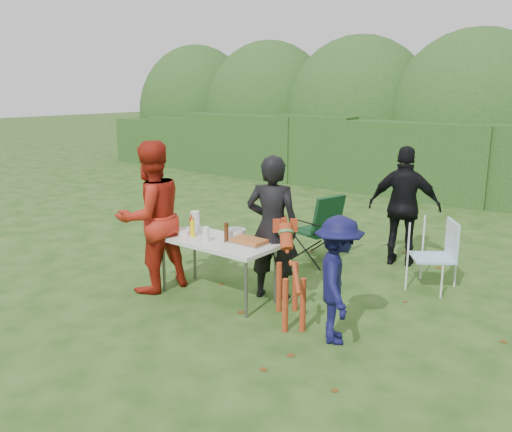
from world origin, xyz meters
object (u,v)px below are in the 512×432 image
Objects in this scene: paper_towel_roll at (195,221)px; folding_table at (217,244)px; person_red_jacket at (151,217)px; beer_bottle at (226,232)px; child at (338,280)px; lawn_chair at (433,255)px; dog at (291,277)px; camping_chair at (316,227)px; person_black_puffy at (404,206)px; ketchup_bottle at (192,227)px; person_cook at (272,228)px; mustard_bottle at (192,229)px.

folding_table is at bearing -15.17° from paper_towel_roll.
beer_bottle is at bearing 118.14° from person_red_jacket.
lawn_chair is at bearing -39.11° from child.
camping_chair is (-0.93, 2.02, 0.01)m from dog.
camping_chair is 2.01m from paper_towel_roll.
person_red_jacket is 1.77× the size of dog.
person_black_puffy is at bearing 64.16° from folding_table.
dog is 1.68m from paper_towel_roll.
paper_towel_roll is (-0.51, 0.14, 0.18)m from folding_table.
person_red_jacket reaches higher than paper_towel_roll.
camping_chair reaches higher than ketchup_bottle.
person_cook is 1.66m from camping_chair.
mustard_bottle is at bearing 125.22° from person_red_jacket.
mustard_bottle is 0.91× the size of ketchup_bottle.
ketchup_bottle is at bearing 139.54° from mustard_bottle.
mustard_bottle is at bearing -169.59° from beer_bottle.
mustard_bottle is at bearing -52.75° from paper_towel_roll.
person_red_jacket is at bearing -161.69° from beer_bottle.
beer_bottle is at bearing 4.37° from ketchup_bottle.
beer_bottle is at bearing 44.93° from dog.
person_cook reaches higher than paper_towel_roll.
dog is 1.55m from ketchup_bottle.
child is 5.52× the size of beer_bottle.
beer_bottle is 0.67m from paper_towel_roll.
lawn_chair is (0.71, -0.70, -0.42)m from person_black_puffy.
person_red_jacket is 8.02× the size of beer_bottle.
lawn_chair is (1.45, 1.52, -0.43)m from person_cook.
lawn_chair is (2.82, 2.25, -0.50)m from person_red_jacket.
mustard_bottle is at bearing -166.21° from folding_table.
mustard_bottle is (-0.34, -0.08, 0.15)m from folding_table.
folding_table is at bearing 15.83° from person_cook.
beer_bottle is (-0.39, -0.40, -0.03)m from person_cook.
person_red_jacket reaches higher than mustard_bottle.
person_red_jacket is 7.41× the size of paper_towel_roll.
camping_chair reaches higher than paper_towel_roll.
child reaches higher than paper_towel_roll.
person_black_puffy reaches higher than ketchup_bottle.
camping_chair is at bearing -36.99° from lawn_chair.
beer_bottle is at bearing 102.18° from camping_chair.
ketchup_bottle is at bearing -175.63° from beer_bottle.
person_black_puffy is at bearing -135.75° from camping_chair.
person_black_puffy is 6.74× the size of paper_towel_roll.
paper_towel_roll is (-1.78, -2.49, -0.01)m from person_black_puffy.
paper_towel_roll is (-0.65, 0.13, 0.01)m from beer_bottle.
beer_bottle is (-1.84, -1.92, 0.40)m from lawn_chair.
folding_table is 2.78m from lawn_chair.
dog is 1.50m from mustard_bottle.
child is (1.77, -0.13, -0.02)m from folding_table.
ketchup_bottle reaches higher than lawn_chair.
person_black_puffy is 2.82m from child.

